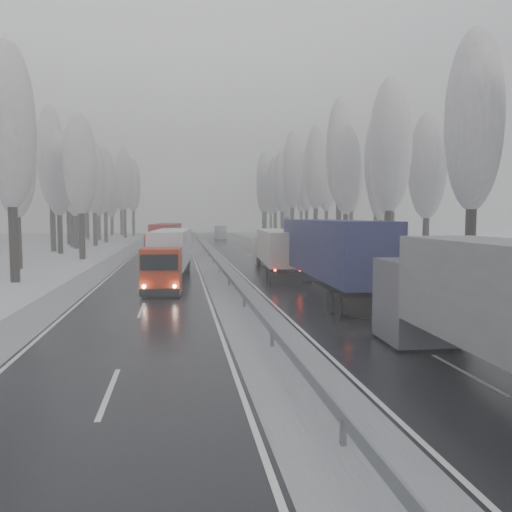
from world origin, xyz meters
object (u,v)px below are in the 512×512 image
object	(u,v)px
truck_blue_box	(325,252)
box_truck_distant	(220,232)
truck_cream_box	(275,249)
truck_red_white	(171,252)
truck_red_red	(165,238)

from	to	relation	value
truck_blue_box	box_truck_distant	distance (m)	72.92
truck_cream_box	truck_red_white	distance (m)	8.94
truck_blue_box	box_truck_distant	world-z (taller)	truck_blue_box
box_truck_distant	truck_red_white	size ratio (longest dim) A/B	0.52
truck_blue_box	truck_cream_box	distance (m)	11.04
truck_blue_box	truck_red_red	world-z (taller)	truck_blue_box
truck_red_white	truck_red_red	xyz separation A→B (m)	(-0.94, 21.59, 0.08)
truck_red_red	truck_blue_box	bearing A→B (deg)	-65.50
truck_cream_box	box_truck_distant	distance (m)	61.92
box_truck_distant	truck_red_white	bearing A→B (deg)	-94.61
box_truck_distant	truck_red_red	distance (m)	44.63
truck_cream_box	truck_red_white	size ratio (longest dim) A/B	0.97
truck_cream_box	box_truck_distant	xyz separation A→B (m)	(0.59, 61.92, -0.69)
box_truck_distant	truck_red_red	bearing A→B (deg)	-99.58
box_truck_distant	truck_red_red	xyz separation A→B (m)	(-9.87, -43.52, 0.83)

